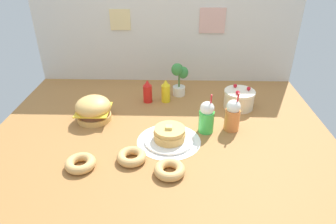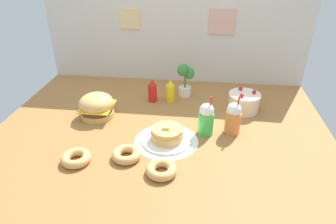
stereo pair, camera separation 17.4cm
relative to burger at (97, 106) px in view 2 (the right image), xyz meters
name	(u,v)px [view 2 (the right image)]	position (x,y,z in m)	size (l,w,h in m)	color
ground_plane	(160,134)	(0.52, -0.18, -0.10)	(2.41, 1.95, 0.02)	#9E6B38
back_wall	(175,30)	(0.52, 0.79, 0.40)	(2.41, 0.04, 0.98)	beige
doily_mat	(166,141)	(0.57, -0.27, -0.09)	(0.44, 0.44, 0.00)	white
burger	(97,106)	(0.00, 0.00, 0.00)	(0.26, 0.26, 0.19)	#DBA859
pancake_stack	(167,136)	(0.58, -0.27, -0.04)	(0.34, 0.34, 0.12)	white
layer_cake	(244,102)	(1.13, 0.23, -0.01)	(0.25, 0.25, 0.18)	beige
ketchup_bottle	(152,91)	(0.38, 0.31, 0.00)	(0.08, 0.08, 0.20)	red
mustard_bottle	(170,92)	(0.53, 0.32, 0.00)	(0.08, 0.08, 0.20)	yellow
cream_soda_cup	(206,119)	(0.84, -0.14, 0.03)	(0.11, 0.11, 0.30)	green
orange_float_cup	(233,118)	(1.02, -0.11, 0.03)	(0.11, 0.11, 0.30)	orange
donut_pink_glaze	(76,158)	(0.05, -0.56, -0.06)	(0.18, 0.18, 0.06)	tan
donut_chocolate	(126,154)	(0.35, -0.49, -0.06)	(0.18, 0.18, 0.06)	tan
donut_vanilla	(161,169)	(0.59, -0.60, -0.06)	(0.18, 0.18, 0.06)	tan
potted_plant	(185,78)	(0.65, 0.45, 0.07)	(0.15, 0.12, 0.30)	white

